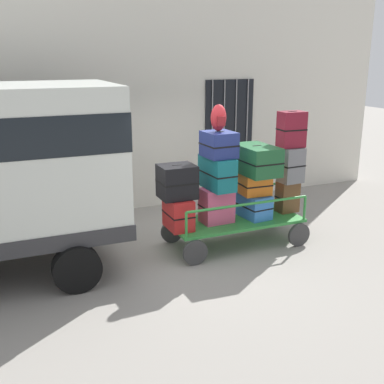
# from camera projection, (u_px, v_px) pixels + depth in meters

# --- Properties ---
(ground_plane) EXTENTS (40.00, 40.00, 0.00)m
(ground_plane) POSITION_uv_depth(u_px,v_px,m) (191.00, 247.00, 8.39)
(ground_plane) COLOR gray
(building_wall) EXTENTS (12.00, 0.38, 5.00)m
(building_wall) POSITION_uv_depth(u_px,v_px,m) (142.00, 93.00, 10.06)
(building_wall) COLOR silver
(building_wall) RESTS_ON ground
(luggage_cart) EXTENTS (2.43, 1.11, 0.47)m
(luggage_cart) POSITION_uv_depth(u_px,v_px,m) (235.00, 224.00, 8.42)
(luggage_cart) COLOR #2D8438
(luggage_cart) RESTS_ON ground
(cart_railing) EXTENTS (2.31, 0.97, 0.44)m
(cart_railing) POSITION_uv_depth(u_px,v_px,m) (236.00, 200.00, 8.29)
(cart_railing) COLOR #2D8438
(cart_railing) RESTS_ON luggage_cart
(suitcase_left_bottom) EXTENTS (0.39, 0.59, 0.52)m
(suitcase_left_bottom) POSITION_uv_depth(u_px,v_px,m) (178.00, 214.00, 7.90)
(suitcase_left_bottom) COLOR #B21E1E
(suitcase_left_bottom) RESTS_ON luggage_cart
(suitcase_left_middle) EXTENTS (0.59, 0.51, 0.56)m
(suitcase_left_middle) POSITION_uv_depth(u_px,v_px,m) (177.00, 182.00, 7.79)
(suitcase_left_middle) COLOR black
(suitcase_left_middle) RESTS_ON suitcase_left_bottom
(suitcase_midleft_bottom) EXTENTS (0.56, 0.42, 0.61)m
(suitcase_midleft_bottom) POSITION_uv_depth(u_px,v_px,m) (217.00, 205.00, 8.19)
(suitcase_midleft_bottom) COLOR #CC4C72
(suitcase_midleft_bottom) RESTS_ON luggage_cart
(suitcase_midleft_middle) EXTENTS (0.41, 0.77, 0.56)m
(suitcase_midleft_middle) POSITION_uv_depth(u_px,v_px,m) (217.00, 173.00, 8.02)
(suitcase_midleft_middle) COLOR #0F5960
(suitcase_midleft_middle) RESTS_ON suitcase_midleft_bottom
(suitcase_midleft_top) EXTENTS (0.51, 0.57, 0.43)m
(suitcase_midleft_top) POSITION_uv_depth(u_px,v_px,m) (219.00, 144.00, 7.84)
(suitcase_midleft_top) COLOR navy
(suitcase_midleft_top) RESTS_ON suitcase_midleft_middle
(suitcase_center_bottom) EXTENTS (0.48, 0.72, 0.43)m
(suitcase_center_bottom) POSITION_uv_depth(u_px,v_px,m) (253.00, 205.00, 8.50)
(suitcase_center_bottom) COLOR #3372C6
(suitcase_center_bottom) RESTS_ON luggage_cart
(suitcase_center_middle) EXTENTS (0.53, 0.50, 0.38)m
(suitcase_center_middle) POSITION_uv_depth(u_px,v_px,m) (254.00, 184.00, 8.37)
(suitcase_center_middle) COLOR orange
(suitcase_center_middle) RESTS_ON suitcase_center_bottom
(suitcase_center_top) EXTENTS (0.58, 0.91, 0.50)m
(suitcase_center_top) POSITION_uv_depth(u_px,v_px,m) (256.00, 160.00, 8.21)
(suitcase_center_top) COLOR #194C28
(suitcase_center_top) RESTS_ON suitcase_center_middle
(suitcase_midright_bottom) EXTENTS (0.40, 0.29, 0.58)m
(suitcase_midright_bottom) POSITION_uv_depth(u_px,v_px,m) (287.00, 197.00, 8.74)
(suitcase_midright_bottom) COLOR brown
(suitcase_midright_bottom) RESTS_ON luggage_cart
(suitcase_midright_middle) EXTENTS (0.43, 0.36, 0.64)m
(suitcase_midright_middle) POSITION_uv_depth(u_px,v_px,m) (291.00, 165.00, 8.53)
(suitcase_midright_middle) COLOR slate
(suitcase_midright_middle) RESTS_ON suitcase_midright_bottom
(suitcase_midright_top) EXTENTS (0.47, 0.35, 0.64)m
(suitcase_midright_top) POSITION_uv_depth(u_px,v_px,m) (292.00, 129.00, 8.39)
(suitcase_midright_top) COLOR maroon
(suitcase_midright_top) RESTS_ON suitcase_midright_middle
(backpack) EXTENTS (0.27, 0.22, 0.44)m
(backpack) POSITION_uv_depth(u_px,v_px,m) (219.00, 118.00, 7.74)
(backpack) COLOR maroon
(backpack) RESTS_ON suitcase_midleft_top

